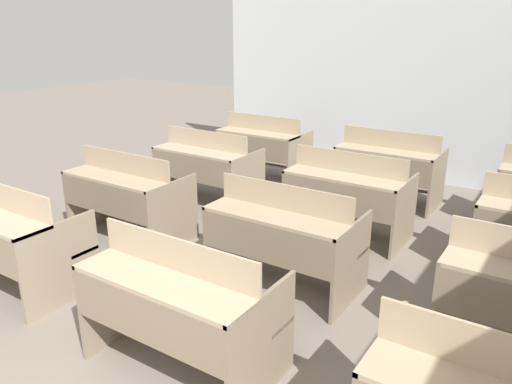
% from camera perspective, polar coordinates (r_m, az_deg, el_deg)
% --- Properties ---
extents(wall_back, '(7.00, 0.06, 2.98)m').
position_cam_1_polar(wall_back, '(7.73, 19.63, 11.91)').
color(wall_back, silver).
rests_on(wall_back, ground_plane).
extents(bench_front_left, '(1.28, 0.75, 0.97)m').
position_cam_1_polar(bench_front_left, '(4.89, -26.29, -4.49)').
color(bench_front_left, '#83735C').
rests_on(bench_front_left, ground_plane).
extents(bench_front_center, '(1.28, 0.75, 0.97)m').
position_cam_1_polar(bench_front_center, '(3.43, -8.73, -12.49)').
color(bench_front_center, '#7B6C55').
rests_on(bench_front_center, ground_plane).
extents(bench_second_left, '(1.28, 0.75, 0.97)m').
position_cam_1_polar(bench_second_left, '(5.60, -14.54, -0.29)').
color(bench_second_left, '#7C6D56').
rests_on(bench_second_left, ground_plane).
extents(bench_second_center, '(1.28, 0.75, 0.97)m').
position_cam_1_polar(bench_second_center, '(4.39, 3.17, -5.00)').
color(bench_second_center, '#796A53').
rests_on(bench_second_center, ground_plane).
extents(bench_third_left, '(1.28, 0.75, 0.97)m').
position_cam_1_polar(bench_third_left, '(6.53, -5.67, 2.93)').
color(bench_third_left, '#83745D').
rests_on(bench_third_left, ground_plane).
extents(bench_third_center, '(1.28, 0.75, 0.97)m').
position_cam_1_polar(bench_third_center, '(5.53, 10.41, -0.21)').
color(bench_third_center, '#7F7059').
rests_on(bench_third_center, ground_plane).
extents(bench_back_left, '(1.28, 0.75, 0.97)m').
position_cam_1_polar(bench_back_left, '(7.59, 0.76, 5.25)').
color(bench_back_left, '#7F7059').
rests_on(bench_back_left, ground_plane).
extents(bench_back_center, '(1.28, 0.75, 0.97)m').
position_cam_1_polar(bench_back_center, '(6.74, 14.88, 2.89)').
color(bench_back_center, '#7D6E57').
rests_on(bench_back_center, ground_plane).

